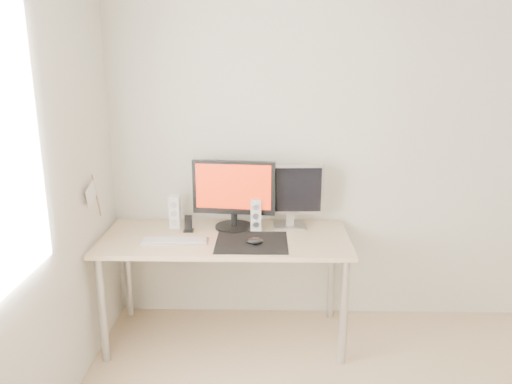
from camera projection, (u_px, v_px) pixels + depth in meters
name	position (u px, v px, depth m)	size (l,w,h in m)	color
wall_back	(363.00, 147.00, 3.43)	(3.50, 3.50, 0.00)	silver
mousepad	(252.00, 242.00, 3.12)	(0.45, 0.40, 0.00)	black
mouse	(255.00, 241.00, 3.09)	(0.11, 0.06, 0.04)	black
desk	(225.00, 247.00, 3.25)	(1.60, 0.70, 0.73)	#D1B587
main_monitor	(234.00, 192.00, 3.32)	(0.55, 0.29, 0.47)	black
second_monitor	(290.00, 193.00, 3.35)	(0.45, 0.17, 0.43)	#BCBCBF
speaker_left	(175.00, 212.00, 3.37)	(0.07, 0.08, 0.22)	white
speaker_right	(256.00, 214.00, 3.32)	(0.07, 0.08, 0.22)	white
keyboard	(175.00, 241.00, 3.13)	(0.42, 0.13, 0.02)	#B1B1B3
phone_dock	(189.00, 227.00, 3.31)	(0.06, 0.05, 0.11)	black
pennant	(93.00, 194.00, 3.03)	(0.01, 0.23, 0.29)	#A57F54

